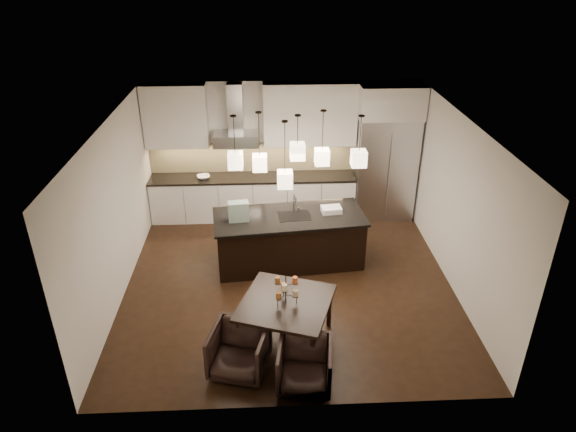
{
  "coord_description": "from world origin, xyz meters",
  "views": [
    {
      "loc": [
        -0.36,
        -7.34,
        5.1
      ],
      "look_at": [
        0.0,
        0.2,
        1.15
      ],
      "focal_mm": 32.0,
      "sensor_mm": 36.0,
      "label": 1
    }
  ],
  "objects_px": {
    "armchair_right": "(305,365)",
    "dining_table": "(286,322)",
    "armchair_left": "(239,351)",
    "island_body": "(289,240)",
    "refrigerator": "(385,168)"
  },
  "relations": [
    {
      "from": "island_body",
      "to": "armchair_right",
      "type": "distance_m",
      "value": 3.0
    },
    {
      "from": "armchair_left",
      "to": "armchair_right",
      "type": "bearing_deg",
      "value": -4.76
    },
    {
      "from": "island_body",
      "to": "armchair_left",
      "type": "height_order",
      "value": "island_body"
    },
    {
      "from": "island_body",
      "to": "dining_table",
      "type": "bearing_deg",
      "value": -100.28
    },
    {
      "from": "armchair_left",
      "to": "armchair_right",
      "type": "xyz_separation_m",
      "value": [
        0.85,
        -0.3,
        -0.02
      ]
    },
    {
      "from": "island_body",
      "to": "armchair_left",
      "type": "distance_m",
      "value": 2.82
    },
    {
      "from": "armchair_right",
      "to": "dining_table",
      "type": "bearing_deg",
      "value": 111.46
    },
    {
      "from": "refrigerator",
      "to": "armchair_right",
      "type": "height_order",
      "value": "refrigerator"
    },
    {
      "from": "armchair_right",
      "to": "refrigerator",
      "type": "bearing_deg",
      "value": 74.76
    },
    {
      "from": "island_body",
      "to": "refrigerator",
      "type": "bearing_deg",
      "value": 34.51
    },
    {
      "from": "refrigerator",
      "to": "armchair_right",
      "type": "bearing_deg",
      "value": -112.82
    },
    {
      "from": "refrigerator",
      "to": "dining_table",
      "type": "height_order",
      "value": "refrigerator"
    },
    {
      "from": "dining_table",
      "to": "armchair_left",
      "type": "relative_size",
      "value": 1.6
    },
    {
      "from": "refrigerator",
      "to": "armchair_left",
      "type": "bearing_deg",
      "value": -122.59
    },
    {
      "from": "island_body",
      "to": "dining_table",
      "type": "distance_m",
      "value": 2.17
    }
  ]
}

